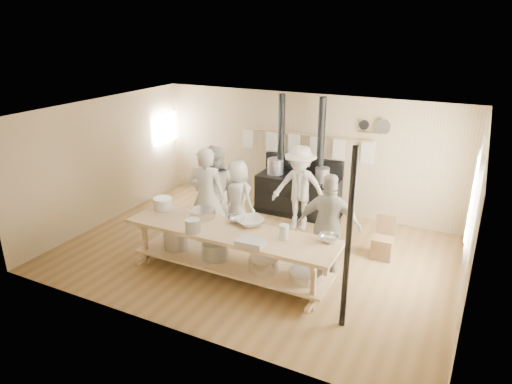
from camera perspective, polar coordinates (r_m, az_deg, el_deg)
ground at (r=8.51m, az=-0.11°, el=-7.63°), size 7.00×7.00×0.00m
room_shell at (r=7.88m, az=-0.11°, el=2.84°), size 7.00×7.00×7.00m
window_right at (r=7.73m, az=25.74°, el=-0.60°), size 0.09×1.50×1.65m
left_opening at (r=11.32m, az=-11.35°, el=7.81°), size 0.00×0.90×0.90m
stove at (r=10.07m, az=5.27°, el=0.13°), size 1.90×0.75×2.60m
towel_rail at (r=10.01m, az=6.10°, el=6.24°), size 3.00×0.04×0.47m
back_wall_shelf at (r=9.55m, az=14.58°, el=7.70°), size 0.63×0.14×0.32m
prep_table at (r=7.57m, az=-3.25°, el=-7.01°), size 3.60×0.90×0.85m
support_post at (r=6.15m, az=11.46°, el=-6.14°), size 0.08×0.08×2.60m
cook_far_left at (r=8.50m, az=-6.16°, el=-0.66°), size 0.80×0.64×1.92m
cook_left at (r=8.94m, az=-5.17°, el=0.15°), size 1.06×0.93×1.83m
cook_center at (r=9.01m, az=-2.29°, el=-0.70°), size 0.85×0.68×1.51m
cook_right at (r=7.53m, az=9.11°, el=-4.27°), size 1.11×0.62×1.79m
cook_by_window at (r=9.20m, az=5.46°, el=0.47°), size 1.18×0.74×1.76m
chair at (r=8.59m, az=15.55°, el=-6.45°), size 0.37×0.37×0.78m
bowl_white_a at (r=8.01m, az=-6.64°, el=-2.52°), size 0.47×0.47×0.10m
bowl_steel_a at (r=7.70m, az=-2.51°, el=-3.42°), size 0.40×0.40×0.09m
bowl_white_b at (r=7.58m, az=-0.83°, el=-3.69°), size 0.64×0.64×0.11m
bowl_steel_b at (r=7.12m, az=9.06°, el=-5.74°), size 0.38×0.38×0.09m
roasting_pan at (r=6.91m, az=-0.64°, el=-6.34°), size 0.42×0.29×0.09m
mixing_bowl_large at (r=7.91m, az=-6.67°, el=-2.66°), size 0.57×0.57×0.14m
bucket_galv at (r=7.37m, az=-7.92°, el=-4.20°), size 0.30×0.30×0.22m
deep_bowl_enamel at (r=8.35m, az=-11.56°, el=-1.42°), size 0.44×0.44×0.21m
pitcher at (r=7.08m, az=3.50°, el=-5.01°), size 0.18×0.18×0.24m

